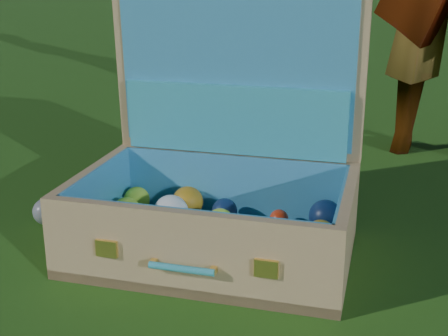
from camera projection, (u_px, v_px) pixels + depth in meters
ground at (290, 256)px, 1.54m from camera, size 60.00×60.00×0.00m
stray_ball at (46, 212)px, 1.71m from camera, size 0.07×0.07×0.07m
suitcase at (223, 177)px, 1.56m from camera, size 0.68×0.52×0.64m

